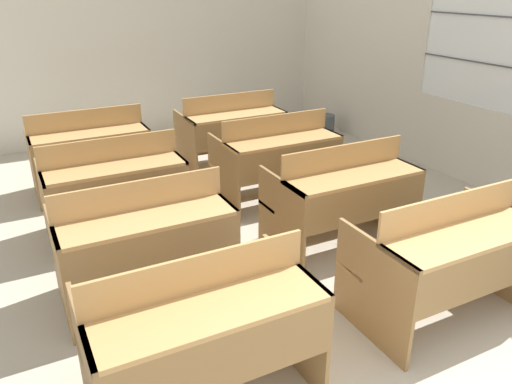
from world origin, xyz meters
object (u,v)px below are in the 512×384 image
wastepaper_bin (325,124)px  bench_second_left (145,239)px  bench_second_right (342,195)px  bench_third_right (276,157)px  bench_back_right (231,130)px  bench_front_left (202,330)px  bench_third_left (114,186)px  bench_back_left (90,150)px  bench_front_right (447,256)px

wastepaper_bin → bench_second_left: bearing=-140.6°
bench_second_right → bench_third_right: 1.16m
bench_second_left → bench_back_right: (1.77, 2.34, 0.00)m
bench_back_right → wastepaper_bin: size_ratio=4.06×
bench_front_left → bench_third_left: (0.03, 2.30, 0.00)m
bench_back_left → bench_second_right: bearing=-52.7°
bench_second_right → bench_front_right: bearing=-89.8°
bench_front_right → bench_back_left: size_ratio=1.00×
bench_front_left → bench_front_right: (1.79, -0.03, 0.00)m
bench_second_right → bench_back_left: size_ratio=1.00×
bench_third_right → wastepaper_bin: bearing=44.1°
bench_back_left → bench_back_right: same height
bench_back_right → bench_third_right: bearing=-90.2°
bench_back_left → wastepaper_bin: 3.75m
bench_second_left → wastepaper_bin: bench_second_left is taller
bench_third_left → wastepaper_bin: bench_third_left is taller
bench_second_left → wastepaper_bin: size_ratio=4.06×
bench_second_left → bench_back_left: bearing=89.4°
bench_second_right → wastepaper_bin: bearing=57.8°
bench_third_right → bench_back_left: same height
bench_second_right → wastepaper_bin: 3.58m
bench_front_right → bench_third_left: bearing=127.1°
wastepaper_bin → bench_front_left: bearing=-131.4°
bench_front_right → bench_second_left: (-1.79, 1.19, 0.00)m
bench_front_left → bench_second_right: size_ratio=1.00×
bench_back_right → wastepaper_bin: bench_back_right is taller
bench_second_right → bench_second_left: bearing=-179.7°
bench_second_left → bench_third_right: same height
bench_third_left → wastepaper_bin: 4.13m
bench_front_left → bench_front_right: size_ratio=1.00×
bench_second_left → bench_second_right: same height
bench_second_left → bench_back_left: same height
bench_front_left → bench_back_right: (1.77, 3.49, 0.00)m
bench_front_right → bench_back_left: (-1.77, 3.51, 0.00)m
bench_second_left → bench_third_left: same height
bench_back_left → wastepaper_bin: (3.66, 0.71, -0.34)m
bench_front_right → bench_back_right: 3.52m
bench_third_left → bench_back_left: bearing=90.3°
bench_front_left → bench_second_right: 2.13m
bench_third_left → bench_front_right: bearing=-52.9°
bench_front_left → wastepaper_bin: size_ratio=4.06×
wastepaper_bin → bench_third_right: bearing=-135.9°
bench_front_right → bench_third_right: (-0.02, 2.35, 0.00)m
bench_front_right → bench_second_right: 1.20m
bench_back_left → wastepaper_bin: size_ratio=4.06×
bench_second_right → bench_back_left: bearing=127.3°
bench_front_left → bench_back_right: bearing=63.1°
bench_second_left → bench_back_right: 2.93m
bench_second_right → bench_back_right: 2.33m
bench_second_right → wastepaper_bin: bench_second_right is taller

